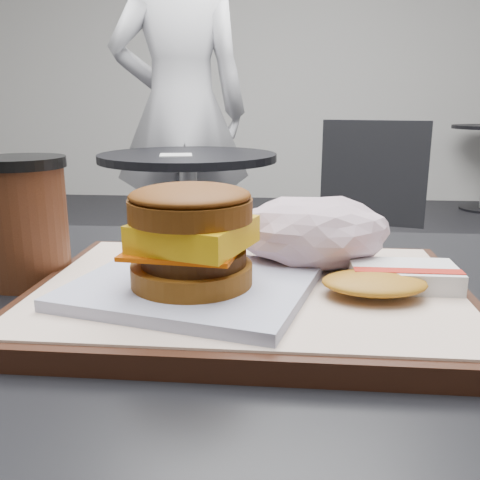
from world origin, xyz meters
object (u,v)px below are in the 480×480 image
(hash_brown, at_px, (391,279))
(coffee_cup, at_px, (25,220))
(breakfast_sandwich, at_px, (192,248))
(neighbor_table, at_px, (189,203))
(serving_tray, at_px, (249,295))
(patron, at_px, (181,111))
(neighbor_chair, at_px, (339,216))
(crumpled_wrapper, at_px, (311,231))

(hash_brown, xyz_separation_m, coffee_cup, (-0.34, 0.05, 0.03))
(breakfast_sandwich, xyz_separation_m, neighbor_table, (-0.32, 1.67, -0.28))
(serving_tray, xyz_separation_m, patron, (-0.49, 2.15, 0.12))
(neighbor_chair, distance_m, patron, 0.97)
(coffee_cup, height_order, patron, patron)
(serving_tray, bearing_deg, breakfast_sandwich, -147.50)
(crumpled_wrapper, distance_m, coffee_cup, 0.28)
(crumpled_wrapper, distance_m, neighbor_chair, 1.62)
(serving_tray, relative_size, patron, 0.21)
(neighbor_table, bearing_deg, coffee_cup, -84.88)
(serving_tray, relative_size, hash_brown, 3.17)
(serving_tray, height_order, hash_brown, hash_brown)
(serving_tray, bearing_deg, coffee_cup, 169.26)
(breakfast_sandwich, height_order, neighbor_chair, breakfast_sandwich)
(breakfast_sandwich, xyz_separation_m, patron, (-0.45, 2.18, 0.07))
(coffee_cup, bearing_deg, breakfast_sandwich, -21.67)
(crumpled_wrapper, distance_m, neighbor_table, 1.66)
(crumpled_wrapper, xyz_separation_m, neighbor_table, (-0.42, 1.58, -0.27))
(breakfast_sandwich, xyz_separation_m, crumpled_wrapper, (0.10, 0.09, -0.01))
(neighbor_chair, xyz_separation_m, patron, (-0.73, 0.51, 0.39))
(crumpled_wrapper, relative_size, coffee_cup, 1.21)
(hash_brown, bearing_deg, serving_tray, 177.03)
(neighbor_table, bearing_deg, serving_tray, -77.42)
(breakfast_sandwich, relative_size, hash_brown, 1.88)
(hash_brown, distance_m, crumpled_wrapper, 0.10)
(hash_brown, relative_size, crumpled_wrapper, 0.79)
(patron, bearing_deg, crumpled_wrapper, 91.72)
(neighbor_table, distance_m, patron, 0.63)
(patron, bearing_deg, coffee_cup, 84.29)
(crumpled_wrapper, height_order, neighbor_chair, neighbor_chair)
(breakfast_sandwich, relative_size, patron, 0.12)
(breakfast_sandwich, height_order, coffee_cup, coffee_cup)
(breakfast_sandwich, bearing_deg, neighbor_chair, 80.55)
(serving_tray, height_order, patron, patron)
(patron, bearing_deg, neighbor_chair, 131.80)
(breakfast_sandwich, relative_size, neighbor_chair, 0.26)
(coffee_cup, bearing_deg, serving_tray, -10.74)
(crumpled_wrapper, xyz_separation_m, patron, (-0.55, 2.09, 0.08))
(serving_tray, distance_m, neighbor_chair, 1.68)
(serving_tray, height_order, coffee_cup, coffee_cup)
(serving_tray, height_order, neighbor_table, serving_tray)
(breakfast_sandwich, bearing_deg, crumpled_wrapper, 42.71)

